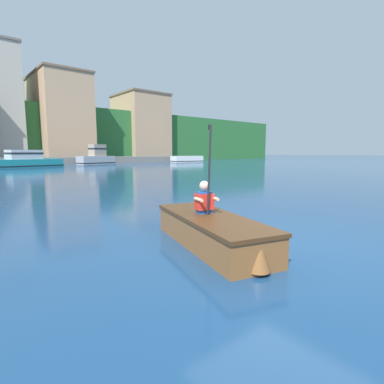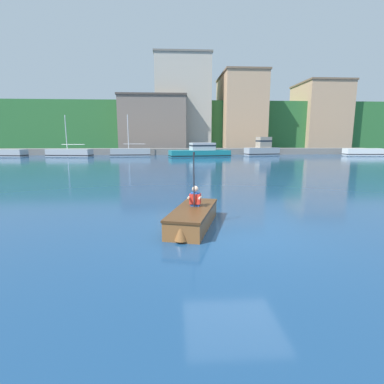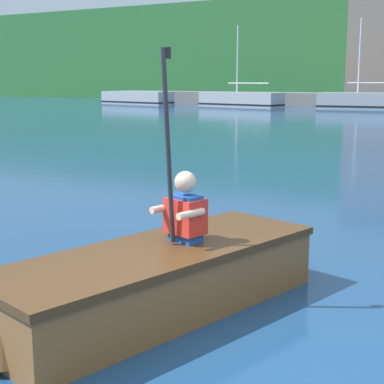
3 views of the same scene
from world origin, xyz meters
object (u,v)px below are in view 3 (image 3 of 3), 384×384
rowboat_foreground (157,277)px  person_paddler (184,209)px  moored_boat_dock_west_inner (137,98)px  moored_boat_dock_center_near (240,100)px  moored_boat_dock_east_inner (362,101)px

rowboat_foreground → person_paddler: person_paddler is taller
moored_boat_dock_west_inner → moored_boat_dock_center_near: bearing=-1.4°
moored_boat_dock_west_inner → rowboat_foreground: size_ratio=2.14×
person_paddler → moored_boat_dock_east_inner: bearing=100.8°
rowboat_foreground → person_paddler: bearing=74.1°
moored_boat_dock_west_inner → moored_boat_dock_east_inner: size_ratio=1.13×
moored_boat_dock_center_near → rowboat_foreground: size_ratio=2.12×
moored_boat_dock_west_inner → moored_boat_dock_east_inner: moored_boat_dock_east_inner is taller
moored_boat_dock_center_near → person_paddler: bearing=-66.4°
moored_boat_dock_west_inner → moored_boat_dock_center_near: 8.59m
rowboat_foreground → person_paddler: 0.57m
moored_boat_dock_east_inner → rowboat_foreground: (6.30, -33.69, -0.20)m
rowboat_foreground → moored_boat_dock_center_near: bearing=113.3°
moored_boat_dock_east_inner → person_paddler: moored_boat_dock_east_inner is taller
moored_boat_dock_west_inner → person_paddler: person_paddler is taller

